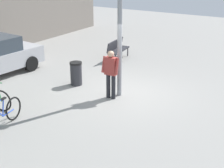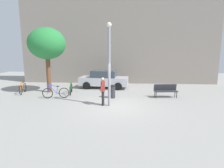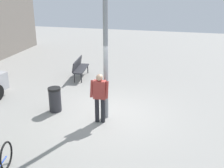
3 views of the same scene
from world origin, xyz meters
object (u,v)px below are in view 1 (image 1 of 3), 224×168
Objects in this scene: bicycle_blue at (1,115)px; trash_bin at (76,73)px; park_bench at (117,48)px; lamppost at (120,19)px; person_by_lamppost at (111,71)px.

bicycle_blue is 2.01× the size of trash_bin.
lamppost is at bearing -148.24° from park_bench.
lamppost is 5.37× the size of trash_bin.
person_by_lamppost is at bearing -151.83° from park_bench.
bicycle_blue is at bearing -175.19° from trash_bin.
bicycle_blue reaches higher than park_bench.
lamppost is 2.85× the size of person_by_lamppost.
person_by_lamppost is at bearing -23.05° from bicycle_blue.
lamppost is 2.90× the size of park_bench.
person_by_lamppost is 3.80m from bicycle_blue.
person_by_lamppost reaches higher than park_bench.
trash_bin is (3.88, 0.33, 0.06)m from bicycle_blue.
person_by_lamppost is 0.94× the size of bicycle_blue.
lamppost is 2.67× the size of bicycle_blue.
park_bench reaches higher than trash_bin.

